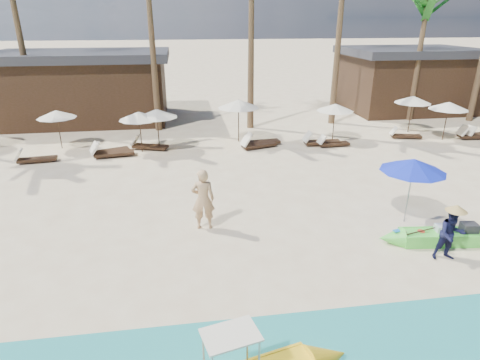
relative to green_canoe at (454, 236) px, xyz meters
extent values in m
plane|color=beige|center=(-5.84, 0.20, -0.21)|extent=(240.00, 240.00, 0.00)
cube|color=#50DA42|center=(0.00, 0.00, -0.03)|extent=(3.19, 1.02, 0.38)
cube|color=white|center=(0.00, 0.00, -0.01)|extent=(2.74, 0.78, 0.17)
cube|color=#262628|center=(0.39, -0.05, 0.25)|extent=(0.48, 0.40, 0.35)
cube|color=silver|center=(-0.39, 0.10, 0.22)|extent=(0.38, 0.34, 0.28)
cylinder|color=red|center=(-0.98, 0.17, 0.12)|extent=(0.22, 0.22, 0.09)
cylinder|color=#262628|center=(-1.24, 0.10, 0.12)|extent=(0.20, 0.20, 0.08)
sphere|color=tan|center=(-1.53, 0.18, 0.17)|extent=(0.18, 0.18, 0.18)
cube|color=beige|center=(-7.21, -4.32, 1.27)|extent=(1.03, 0.82, 0.03)
imported|color=tan|center=(-7.29, 2.02, 0.78)|extent=(0.75, 0.51, 1.98)
imported|color=black|center=(-0.73, -0.75, 0.55)|extent=(0.82, 0.67, 1.54)
cylinder|color=#99999E|center=(-0.74, 1.47, 0.84)|extent=(0.05, 0.05, 2.12)
cone|color=#1528C6|center=(-0.74, 1.47, 1.76)|extent=(2.03, 2.03, 0.41)
cylinder|color=#341F15|center=(-13.97, 11.47, 0.74)|extent=(0.05, 0.05, 1.91)
cone|color=beige|center=(-13.97, 11.47, 1.56)|extent=(1.91, 1.91, 0.38)
cube|color=#341F15|center=(-14.53, 9.39, -0.07)|extent=(1.73, 0.74, 0.12)
cube|color=beige|center=(-15.26, 9.30, 0.23)|extent=(0.44, 0.58, 0.49)
cylinder|color=#341F15|center=(-9.85, 10.28, 0.77)|extent=(0.05, 0.05, 1.97)
cone|color=beige|center=(-9.85, 10.28, 1.62)|extent=(1.97, 1.97, 0.39)
cube|color=#341F15|center=(-11.35, 10.15, -0.06)|extent=(1.84, 1.12, 0.12)
cube|color=beige|center=(-12.07, 9.89, 0.25)|extent=(0.56, 0.66, 0.51)
cube|color=#341F15|center=(-11.11, 9.69, -0.05)|extent=(1.93, 0.86, 0.13)
cube|color=beige|center=(-11.93, 9.58, 0.28)|extent=(0.50, 0.65, 0.54)
cylinder|color=#341F15|center=(-9.01, 10.49, 0.80)|extent=(0.05, 0.05, 2.02)
cone|color=beige|center=(-9.01, 10.49, 1.67)|extent=(2.02, 2.02, 0.40)
cube|color=#341F15|center=(-9.46, 10.61, -0.06)|extent=(1.86, 1.13, 0.13)
cube|color=beige|center=(-10.20, 10.87, 0.25)|extent=(0.57, 0.67, 0.52)
cylinder|color=#341F15|center=(-4.82, 11.37, 0.89)|extent=(0.06, 0.06, 2.21)
cone|color=beige|center=(-4.82, 11.37, 1.84)|extent=(2.21, 2.21, 0.44)
cube|color=#341F15|center=(-3.68, 10.52, -0.05)|extent=(1.90, 0.83, 0.13)
cube|color=beige|center=(-4.48, 10.41, 0.27)|extent=(0.49, 0.64, 0.54)
cube|color=#341F15|center=(-3.95, 10.05, -0.06)|extent=(1.87, 1.06, 0.13)
cube|color=beige|center=(-4.70, 9.83, 0.26)|extent=(0.55, 0.67, 0.52)
cylinder|color=#341F15|center=(0.27, 10.80, 0.77)|extent=(0.05, 0.05, 1.96)
cone|color=beige|center=(0.27, 10.80, 1.61)|extent=(1.96, 1.96, 0.39)
cube|color=#341F15|center=(-0.56, 10.04, -0.05)|extent=(1.89, 0.65, 0.13)
cube|color=beige|center=(-1.39, 10.06, 0.28)|extent=(0.44, 0.62, 0.55)
cube|color=#341F15|center=(-0.04, 9.75, -0.07)|extent=(1.63, 0.64, 0.11)
cube|color=beige|center=(-0.75, 9.70, 0.21)|extent=(0.40, 0.54, 0.47)
cylinder|color=#341F15|center=(5.28, 11.83, 0.81)|extent=(0.05, 0.05, 2.05)
cone|color=beige|center=(5.28, 11.83, 1.69)|extent=(2.05, 2.05, 0.41)
cube|color=#341F15|center=(4.47, 10.60, -0.07)|extent=(1.67, 0.89, 0.11)
cube|color=beige|center=(3.79, 10.78, 0.21)|extent=(0.47, 0.59, 0.46)
cylinder|color=#341F15|center=(6.29, 10.04, 0.80)|extent=(0.05, 0.05, 2.02)
cone|color=beige|center=(6.29, 10.04, 1.67)|extent=(2.02, 2.02, 0.40)
cube|color=#341F15|center=(8.59, 10.15, -0.06)|extent=(1.87, 0.94, 0.13)
cube|color=beige|center=(7.82, 9.99, 0.26)|extent=(0.51, 0.65, 0.52)
cube|color=#341F15|center=(8.23, 9.94, -0.05)|extent=(1.93, 0.74, 0.13)
cube|color=beige|center=(7.40, 9.99, 0.29)|extent=(0.46, 0.64, 0.55)
cone|color=brown|center=(-16.28, 15.28, 5.23)|extent=(0.40, 0.40, 10.89)
cone|color=brown|center=(-9.20, 14.47, 4.82)|extent=(0.40, 0.40, 10.08)
cone|color=brown|center=(-3.69, 14.21, 5.41)|extent=(0.40, 0.40, 11.26)
cone|color=brown|center=(1.61, 14.58, 6.37)|extent=(0.40, 0.40, 13.16)
cone|color=brown|center=(7.00, 14.72, 3.82)|extent=(0.40, 0.40, 8.07)
cube|color=#341F15|center=(-13.84, 17.70, 1.69)|extent=(10.00, 6.00, 3.80)
cube|color=#2D2D33|center=(-13.84, 17.70, 3.84)|extent=(10.80, 6.60, 0.50)
cube|color=#341F15|center=(8.16, 17.70, 1.69)|extent=(8.00, 6.00, 3.80)
cube|color=#2D2D33|center=(8.16, 17.70, 3.84)|extent=(8.80, 6.60, 0.50)
camera|label=1|loc=(-7.80, -9.33, 6.02)|focal=30.00mm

